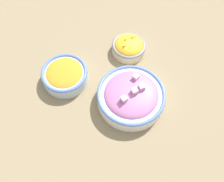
{
  "coord_description": "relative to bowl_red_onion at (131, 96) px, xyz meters",
  "views": [
    {
      "loc": [
        -0.23,
        -0.33,
        0.75
      ],
      "look_at": [
        0.0,
        0.0,
        0.03
      ],
      "focal_mm": 40.0,
      "sensor_mm": 36.0,
      "label": 1
    }
  ],
  "objects": [
    {
      "name": "ground_plane",
      "position": [
        -0.04,
        0.05,
        -0.03
      ],
      "size": [
        3.0,
        3.0,
        0.0
      ],
      "primitive_type": "plane",
      "color": "#75664C"
    },
    {
      "name": "bowl_red_onion",
      "position": [
        0.0,
        0.0,
        0.0
      ],
      "size": [
        0.22,
        0.22,
        0.09
      ],
      "color": "silver",
      "rests_on": "ground_plane"
    },
    {
      "name": "bowl_carrots",
      "position": [
        -0.13,
        0.2,
        -0.01
      ],
      "size": [
        0.16,
        0.16,
        0.05
      ],
      "color": "#B2C1CC",
      "rests_on": "ground_plane"
    },
    {
      "name": "bowl_squash",
      "position": [
        0.12,
        0.17,
        -0.01
      ],
      "size": [
        0.12,
        0.12,
        0.06
      ],
      "color": "beige",
      "rests_on": "ground_plane"
    }
  ]
}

